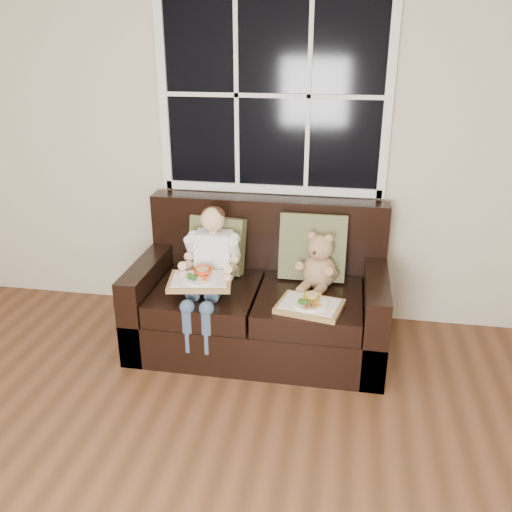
% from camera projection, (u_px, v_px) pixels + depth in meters
% --- Properties ---
extents(room_walls, '(4.52, 5.02, 2.71)m').
position_uv_depth(room_walls, '(61.00, 204.00, 1.50)').
color(room_walls, beige).
rests_on(room_walls, ground).
extents(window_back, '(1.62, 0.04, 1.37)m').
position_uv_depth(window_back, '(273.00, 95.00, 3.71)').
color(window_back, black).
rests_on(window_back, room_walls).
extents(loveseat, '(1.70, 0.92, 0.96)m').
position_uv_depth(loveseat, '(261.00, 301.00, 3.79)').
color(loveseat, black).
rests_on(loveseat, ground).
extents(pillow_left, '(0.42, 0.24, 0.41)m').
position_uv_depth(pillow_left, '(217.00, 245.00, 3.86)').
color(pillow_left, brown).
rests_on(pillow_left, loveseat).
extents(pillow_right, '(0.46, 0.21, 0.47)m').
position_uv_depth(pillow_right, '(313.00, 247.00, 3.74)').
color(pillow_right, brown).
rests_on(pillow_right, loveseat).
extents(child, '(0.36, 0.59, 0.82)m').
position_uv_depth(child, '(211.00, 261.00, 3.61)').
color(child, white).
rests_on(child, loveseat).
extents(teddy_bear, '(0.28, 0.33, 0.40)m').
position_uv_depth(teddy_bear, '(319.00, 265.00, 3.62)').
color(teddy_bear, tan).
rests_on(teddy_bear, loveseat).
extents(tray_left, '(0.45, 0.37, 0.09)m').
position_uv_depth(tray_left, '(200.00, 279.00, 3.48)').
color(tray_left, '#A4754A').
rests_on(tray_left, child).
extents(tray_right, '(0.44, 0.37, 0.09)m').
position_uv_depth(tray_right, '(310.00, 305.00, 3.36)').
color(tray_right, '#A4754A').
rests_on(tray_right, loveseat).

